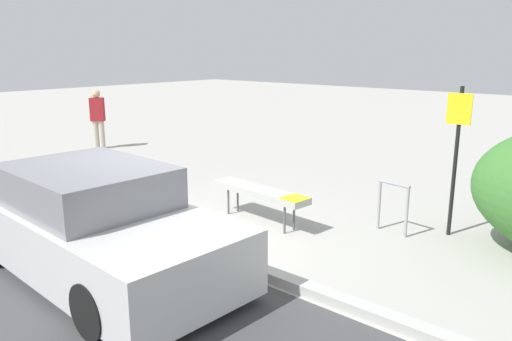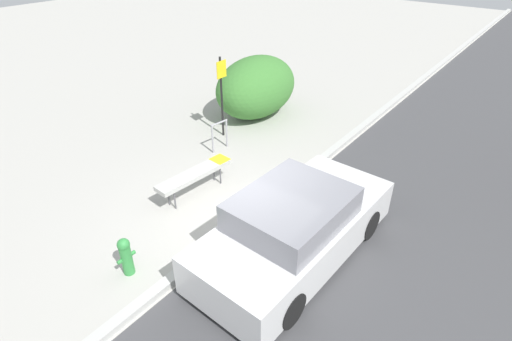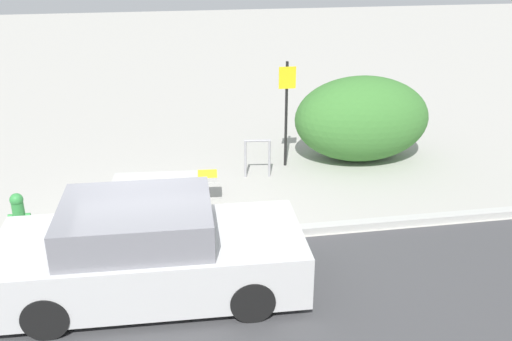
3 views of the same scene
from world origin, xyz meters
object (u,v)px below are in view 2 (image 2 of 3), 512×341
bench (195,174)px  bike_rack (220,133)px  fire_hydrant (126,255)px  sign_post (222,90)px  parked_car_near (295,228)px

bench → bike_rack: bike_rack is taller
fire_hydrant → bench: bearing=17.8°
bench → fire_hydrant: (-2.48, -0.79, -0.11)m
bike_rack → fire_hydrant: size_ratio=1.08×
bike_rack → sign_post: size_ratio=0.36×
bike_rack → bench: bearing=-152.9°
bench → sign_post: (2.61, 1.48, 0.87)m
bench → bike_rack: 2.13m
bike_rack → sign_post: 1.24m
fire_hydrant → parked_car_near: 3.00m
sign_post → parked_car_near: bearing=-123.9°
fire_hydrant → parked_car_near: bearing=-43.5°
bike_rack → sign_post: (0.71, 0.51, 0.88)m
bench → bike_rack: bearing=31.9°
fire_hydrant → parked_car_near: (2.17, -2.06, 0.23)m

